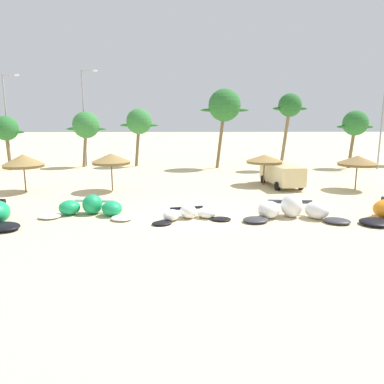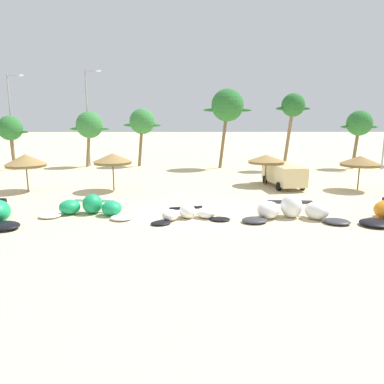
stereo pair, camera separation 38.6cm
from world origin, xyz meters
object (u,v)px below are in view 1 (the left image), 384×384
(palm_left, at_px, (86,125))
(kite_center, at_px, (293,210))
(beach_umbrella_outermost, at_px, (358,161))
(palm_center_left, at_px, (225,106))
(palm_right_of_gap, at_px, (355,124))
(kite_left, at_px, (91,208))
(palm_center_right, at_px, (290,107))
(kite_left_of_center, at_px, (189,214))
(palm_left_of_gap, at_px, (139,122))
(beach_umbrella_near_palms, at_px, (264,159))
(palm_leftmost, at_px, (6,129))
(beach_umbrella_near_van, at_px, (23,161))
(lamppost_west, at_px, (8,117))
(lamppost_west_center, at_px, (85,114))
(lamppost_east_center, at_px, (383,121))
(parked_van, at_px, (281,173))
(beach_umbrella_middle, at_px, (111,159))

(palm_left, bearing_deg, kite_center, -53.30)
(beach_umbrella_outermost, height_order, palm_center_left, palm_center_left)
(beach_umbrella_outermost, relative_size, palm_right_of_gap, 0.48)
(kite_left, height_order, palm_center_right, palm_center_right)
(kite_left_of_center, bearing_deg, palm_left, 116.11)
(kite_left, relative_size, palm_left_of_gap, 0.86)
(beach_umbrella_near_palms, relative_size, palm_center_left, 0.35)
(palm_leftmost, xyz_separation_m, palm_right_of_gap, (38.20, 0.65, 0.52))
(kite_left_of_center, xyz_separation_m, beach_umbrella_outermost, (13.39, 8.32, 2.01))
(beach_umbrella_near_van, distance_m, lamppost_west, 15.89)
(palm_left, xyz_separation_m, lamppost_west_center, (-0.17, 0.53, 1.28))
(palm_leftmost, xyz_separation_m, lamppost_west_center, (7.75, 3.03, 1.60))
(kite_center, height_order, palm_center_right, palm_center_right)
(palm_center_left, height_order, palm_right_of_gap, palm_center_left)
(palm_center_left, height_order, lamppost_east_center, lamppost_east_center)
(beach_umbrella_outermost, xyz_separation_m, lamppost_east_center, (8.20, 11.89, 2.96))
(palm_center_left, distance_m, palm_right_of_gap, 14.74)
(kite_left, bearing_deg, parked_van, 33.61)
(kite_left, relative_size, beach_umbrella_near_palms, 1.84)
(beach_umbrella_outermost, relative_size, palm_left_of_gap, 0.46)
(parked_van, distance_m, lamppost_east_center, 17.56)
(beach_umbrella_near_van, xyz_separation_m, beach_umbrella_near_palms, (18.97, 2.41, -0.18))
(lamppost_west, bearing_deg, lamppost_west_center, 10.66)
(beach_umbrella_middle, height_order, palm_center_right, palm_center_right)
(kite_center, xyz_separation_m, beach_umbrella_outermost, (7.52, 8.31, 1.81))
(kite_left_of_center, bearing_deg, beach_umbrella_outermost, 31.85)
(lamppost_west, bearing_deg, palm_left_of_gap, 5.80)
(beach_umbrella_near_van, xyz_separation_m, palm_left, (1.14, 14.81, 2.34))
(palm_left_of_gap, height_order, palm_center_left, palm_center_left)
(beach_umbrella_near_van, bearing_deg, palm_center_left, 38.57)
(beach_umbrella_middle, distance_m, lamppost_west, 19.64)
(palm_center_right, xyz_separation_m, palm_right_of_gap, (7.75, 1.00, -1.79))
(beach_umbrella_outermost, relative_size, palm_leftmost, 0.53)
(kite_center, relative_size, palm_left, 0.97)
(kite_center, distance_m, palm_left_of_gap, 26.37)
(palm_center_left, bearing_deg, palm_left, 174.89)
(lamppost_west, relative_size, lamppost_west_center, 0.94)
(palm_leftmost, relative_size, palm_center_left, 0.67)
(lamppost_west_center, bearing_deg, parked_van, -34.85)
(kite_left, bearing_deg, kite_left_of_center, -10.27)
(palm_center_right, relative_size, lamppost_east_center, 0.86)
(beach_umbrella_near_palms, distance_m, lamppost_east_center, 18.10)
(lamppost_west_center, distance_m, lamppost_east_center, 33.21)
(parked_van, bearing_deg, lamppost_west, 156.50)
(kite_left, bearing_deg, palm_left_of_gap, 88.83)
(palm_leftmost, distance_m, palm_center_left, 23.74)
(kite_center, xyz_separation_m, palm_left, (-17.14, 22.99, 4.25))
(kite_left, height_order, palm_left, palm_left)
(lamppost_east_center, bearing_deg, beach_umbrella_middle, -156.58)
(kite_center, xyz_separation_m, beach_umbrella_near_van, (-18.29, 8.19, 1.91))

